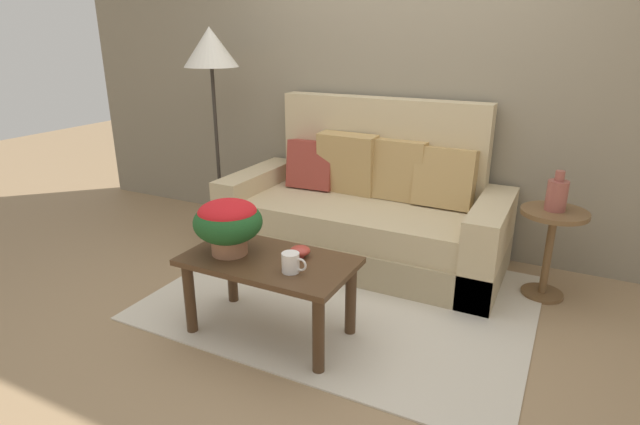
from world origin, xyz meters
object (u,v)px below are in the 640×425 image
at_px(coffee_table, 269,273).
at_px(table_vase, 557,194).
at_px(side_table, 551,238).
at_px(floor_lamp, 211,60).
at_px(potted_plant, 228,221).
at_px(couch, 365,212).
at_px(snack_bowl, 300,251).
at_px(coffee_mug, 291,263).

height_order(coffee_table, table_vase, table_vase).
distance_m(side_table, floor_lamp, 2.78).
bearing_deg(floor_lamp, potted_plant, -50.34).
height_order(couch, table_vase, couch).
bearing_deg(floor_lamp, snack_bowl, -38.09).
xyz_separation_m(side_table, table_vase, (-0.00, 0.01, 0.28)).
relative_size(potted_plant, coffee_mug, 2.71).
distance_m(floor_lamp, snack_bowl, 1.99).
bearing_deg(side_table, coffee_table, -138.78).
height_order(couch, coffee_mug, couch).
bearing_deg(potted_plant, table_vase, 37.82).
bearing_deg(coffee_mug, potted_plant, 173.42).
relative_size(coffee_mug, snack_bowl, 1.23).
distance_m(side_table, potted_plant, 2.01).
bearing_deg(coffee_mug, floor_lamp, 138.48).
bearing_deg(floor_lamp, coffee_table, -43.65).
bearing_deg(snack_bowl, couch, 93.76).
bearing_deg(coffee_table, coffee_mug, -23.76).
relative_size(snack_bowl, table_vase, 0.45).
height_order(potted_plant, table_vase, table_vase).
height_order(coffee_mug, table_vase, table_vase).
distance_m(floor_lamp, table_vase, 2.69).
bearing_deg(snack_bowl, table_vase, 42.05).
xyz_separation_m(floor_lamp, table_vase, (2.59, -0.00, -0.73)).
xyz_separation_m(side_table, snack_bowl, (-1.20, -1.08, 0.09)).
relative_size(couch, floor_lamp, 1.23).
xyz_separation_m(side_table, coffee_mug, (-1.15, -1.26, 0.11)).
distance_m(side_table, coffee_mug, 1.71).
relative_size(potted_plant, snack_bowl, 3.33).
bearing_deg(couch, coffee_mug, -84.55).
relative_size(couch, table_vase, 8.16).
height_order(side_table, potted_plant, potted_plant).
bearing_deg(table_vase, coffee_mug, -132.15).
distance_m(coffee_table, coffee_mug, 0.25).
xyz_separation_m(side_table, floor_lamp, (-2.59, 0.01, 1.01)).
xyz_separation_m(floor_lamp, snack_bowl, (1.39, -1.09, -0.92)).
height_order(couch, coffee_table, couch).
xyz_separation_m(coffee_table, coffee_mug, (0.19, -0.08, 0.14)).
height_order(side_table, table_vase, table_vase).
bearing_deg(coffee_table, side_table, 41.22).
xyz_separation_m(couch, side_table, (1.28, -0.06, 0.05)).
height_order(coffee_table, coffee_mug, coffee_mug).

